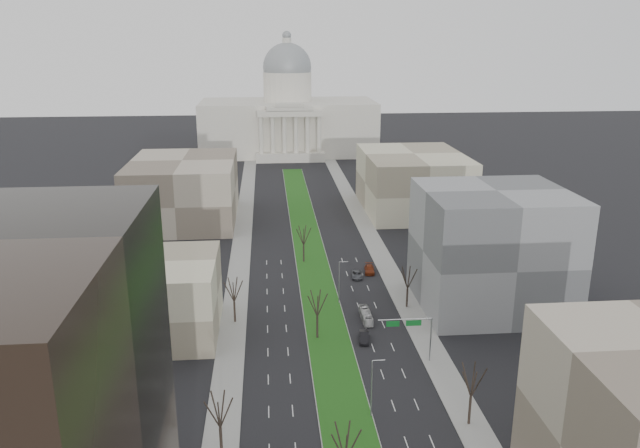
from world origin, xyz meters
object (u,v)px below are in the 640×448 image
car_red (369,269)px  box_van (366,315)px  car_grey_far (357,274)px  car_black (364,337)px

car_red → box_van: 25.57m
car_grey_far → car_black: bearing=-89.2°
car_black → car_grey_far: bearing=92.3°
car_red → car_grey_far: size_ratio=1.07×
car_red → box_van: box_van is taller
car_grey_far → box_van: (-1.52, -22.27, 0.32)m
car_red → car_grey_far: car_red is taller
car_black → car_red: car_black is taller
car_black → car_grey_far: (3.17, 30.65, -0.10)m
car_red → car_grey_far: bearing=-133.1°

